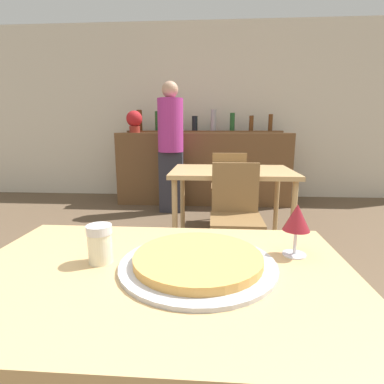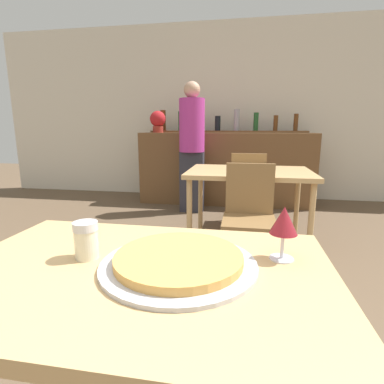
{
  "view_description": "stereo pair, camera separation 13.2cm",
  "coord_description": "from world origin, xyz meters",
  "views": [
    {
      "loc": [
        0.14,
        -0.74,
        1.15
      ],
      "look_at": [
        0.05,
        0.55,
        0.87
      ],
      "focal_mm": 28.0,
      "sensor_mm": 36.0,
      "label": 1
    },
    {
      "loc": [
        0.27,
        -0.72,
        1.15
      ],
      "look_at": [
        0.05,
        0.55,
        0.87
      ],
      "focal_mm": 28.0,
      "sensor_mm": 36.0,
      "label": 2
    }
  ],
  "objects": [
    {
      "name": "chair_far_side_back",
      "position": [
        0.33,
        2.73,
        0.52
      ],
      "size": [
        0.4,
        0.4,
        0.88
      ],
      "rotation": [
        0.0,
        0.0,
        3.14
      ],
      "color": "olive",
      "rests_on": "ground_plane"
    },
    {
      "name": "dining_table_far",
      "position": [
        0.33,
        2.15,
        0.68
      ],
      "size": [
        1.15,
        0.82,
        0.76
      ],
      "color": "tan",
      "rests_on": "ground_plane"
    },
    {
      "name": "cheese_shaker",
      "position": [
        -0.17,
        0.04,
        0.83
      ],
      "size": [
        0.07,
        0.07,
        0.11
      ],
      "color": "beige",
      "rests_on": "dining_table_near"
    },
    {
      "name": "bar_counter",
      "position": [
        0.0,
        3.89,
        0.54
      ],
      "size": [
        2.6,
        0.56,
        1.08
      ],
      "color": "brown",
      "rests_on": "ground_plane"
    },
    {
      "name": "wine_glass",
      "position": [
        0.39,
        0.13,
        0.89
      ],
      "size": [
        0.08,
        0.08,
        0.16
      ],
      "color": "silver",
      "rests_on": "dining_table_near"
    },
    {
      "name": "bar_back_shelf",
      "position": [
        -0.06,
        4.03,
        1.16
      ],
      "size": [
        2.39,
        0.24,
        0.35
      ],
      "color": "brown",
      "rests_on": "bar_counter"
    },
    {
      "name": "chair_far_side_front",
      "position": [
        0.33,
        1.57,
        0.52
      ],
      "size": [
        0.4,
        0.4,
        0.88
      ],
      "color": "olive",
      "rests_on": "ground_plane"
    },
    {
      "name": "potted_plant",
      "position": [
        -1.05,
        3.84,
        1.26
      ],
      "size": [
        0.24,
        0.24,
        0.33
      ],
      "color": "maroon",
      "rests_on": "bar_counter"
    },
    {
      "name": "person_standing",
      "position": [
        -0.43,
        3.31,
        0.95
      ],
      "size": [
        0.34,
        0.34,
        1.75
      ],
      "color": "#2D2D38",
      "rests_on": "ground_plane"
    },
    {
      "name": "wall_back",
      "position": [
        0.0,
        4.4,
        1.4
      ],
      "size": [
        8.0,
        0.05,
        2.8
      ],
      "color": "silver",
      "rests_on": "ground_plane"
    },
    {
      "name": "dining_table_near",
      "position": [
        0.0,
        0.0,
        0.68
      ],
      "size": [
        1.06,
        0.71,
        0.77
      ],
      "color": "tan",
      "rests_on": "ground_plane"
    },
    {
      "name": "pizza_tray",
      "position": [
        0.1,
        0.03,
        0.79
      ],
      "size": [
        0.43,
        0.43,
        0.04
      ],
      "color": "#B7B7BC",
      "rests_on": "dining_table_near"
    }
  ]
}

